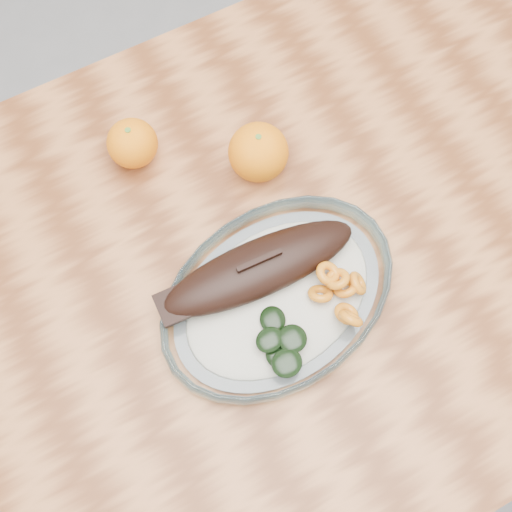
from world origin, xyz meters
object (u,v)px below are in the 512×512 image
object	(u,v)px
plated_meal	(277,294)
orange_left	(132,143)
dining_table	(260,285)
orange_right	(258,152)

from	to	relation	value
plated_meal	orange_left	bearing A→B (deg)	95.25
dining_table	plated_meal	bearing A→B (deg)	-95.71
orange_left	orange_right	world-z (taller)	orange_right
orange_left	orange_right	xyz separation A→B (m)	(0.14, -0.10, 0.01)
dining_table	orange_left	size ratio (longest dim) A/B	17.14
dining_table	orange_left	world-z (taller)	orange_left
plated_meal	orange_left	size ratio (longest dim) A/B	9.57
plated_meal	orange_left	distance (m)	0.29
orange_left	orange_right	distance (m)	0.17
dining_table	orange_right	bearing A→B (deg)	63.31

